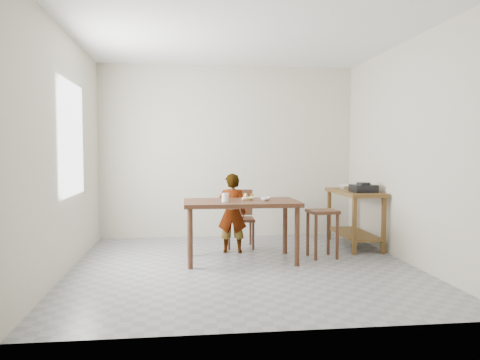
{
  "coord_description": "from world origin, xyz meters",
  "views": [
    {
      "loc": [
        -0.7,
        -5.39,
        1.36
      ],
      "look_at": [
        0.0,
        0.4,
        1.0
      ],
      "focal_mm": 35.0,
      "sensor_mm": 36.0,
      "label": 1
    }
  ],
  "objects": [
    {
      "name": "stool",
      "position": [
        1.05,
        0.36,
        0.31
      ],
      "size": [
        0.38,
        0.38,
        0.61
      ],
      "primitive_type": null,
      "rotation": [
        0.0,
        0.0,
        0.1
      ],
      "color": "#432516",
      "rests_on": "floor"
    },
    {
      "name": "gas_burner",
      "position": [
        1.74,
        0.74,
        0.85
      ],
      "size": [
        0.31,
        0.31,
        0.1
      ],
      "primitive_type": "cube",
      "rotation": [
        0.0,
        0.0,
        0.01
      ],
      "color": "black",
      "rests_on": "prep_counter"
    },
    {
      "name": "wall_right",
      "position": [
        2.02,
        0.0,
        1.35
      ],
      "size": [
        0.04,
        4.0,
        2.7
      ],
      "primitive_type": "cube",
      "color": "beige",
      "rests_on": "ground"
    },
    {
      "name": "glass_tumbler",
      "position": [
        -0.2,
        0.23,
        0.8
      ],
      "size": [
        0.11,
        0.11,
        0.1
      ],
      "primitive_type": "cylinder",
      "rotation": [
        0.0,
        0.0,
        -0.38
      ],
      "color": "white",
      "rests_on": "dining_table"
    },
    {
      "name": "wall_back",
      "position": [
        0.0,
        2.02,
        1.35
      ],
      "size": [
        4.0,
        0.04,
        2.7
      ],
      "primitive_type": "cube",
      "color": "beige",
      "rests_on": "ground"
    },
    {
      "name": "child",
      "position": [
        -0.06,
        0.8,
        0.53
      ],
      "size": [
        0.42,
        0.3,
        1.07
      ],
      "primitive_type": "imported",
      "rotation": [
        0.0,
        0.0,
        3.01
      ],
      "color": "silver",
      "rests_on": "floor"
    },
    {
      "name": "small_bowl",
      "position": [
        0.3,
        0.3,
        0.77
      ],
      "size": [
        0.15,
        0.15,
        0.04
      ],
      "primitive_type": "imported",
      "rotation": [
        0.0,
        0.0,
        -0.32
      ],
      "color": "white",
      "rests_on": "dining_table"
    },
    {
      "name": "ceiling",
      "position": [
        0.0,
        0.0,
        2.72
      ],
      "size": [
        4.0,
        4.0,
        0.04
      ],
      "primitive_type": "cube",
      "color": "white",
      "rests_on": "wall_back"
    },
    {
      "name": "prep_counter",
      "position": [
        1.72,
        1.0,
        0.4
      ],
      "size": [
        0.5,
        1.2,
        0.8
      ],
      "primitive_type": null,
      "color": "brown",
      "rests_on": "floor"
    },
    {
      "name": "dining_chair",
      "position": [
        0.09,
        1.11,
        0.4
      ],
      "size": [
        0.4,
        0.4,
        0.81
      ],
      "primitive_type": null,
      "rotation": [
        0.0,
        0.0,
        -0.03
      ],
      "color": "#432516",
      "rests_on": "floor"
    },
    {
      "name": "banana",
      "position": [
        0.09,
        0.34,
        0.78
      ],
      "size": [
        0.18,
        0.14,
        0.06
      ],
      "primitive_type": null,
      "rotation": [
        0.0,
        0.0,
        0.13
      ],
      "color": "#F6E74C",
      "rests_on": "dining_table"
    },
    {
      "name": "serving_bowl",
      "position": [
        1.71,
        1.37,
        0.83
      ],
      "size": [
        0.26,
        0.26,
        0.05
      ],
      "primitive_type": "imported",
      "rotation": [
        0.0,
        0.0,
        0.25
      ],
      "color": "white",
      "rests_on": "prep_counter"
    },
    {
      "name": "wall_left",
      "position": [
        -2.02,
        0.0,
        1.35
      ],
      "size": [
        0.04,
        4.0,
        2.7
      ],
      "primitive_type": "cube",
      "color": "beige",
      "rests_on": "ground"
    },
    {
      "name": "floor",
      "position": [
        0.0,
        0.0,
        -0.02
      ],
      "size": [
        4.0,
        4.0,
        0.04
      ],
      "primitive_type": "cube",
      "color": "gray",
      "rests_on": "ground"
    },
    {
      "name": "wall_front",
      "position": [
        0.0,
        -2.02,
        1.35
      ],
      "size": [
        4.0,
        0.04,
        2.7
      ],
      "primitive_type": "cube",
      "color": "beige",
      "rests_on": "ground"
    },
    {
      "name": "dining_table",
      "position": [
        0.0,
        0.3,
        0.38
      ],
      "size": [
        1.4,
        0.8,
        0.75
      ],
      "primitive_type": null,
      "color": "#432516",
      "rests_on": "floor"
    },
    {
      "name": "window_pane",
      "position": [
        -1.97,
        0.2,
        1.5
      ],
      "size": [
        0.02,
        1.1,
        1.3
      ],
      "primitive_type": "cube",
      "color": "white",
      "rests_on": "wall_left"
    }
  ]
}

